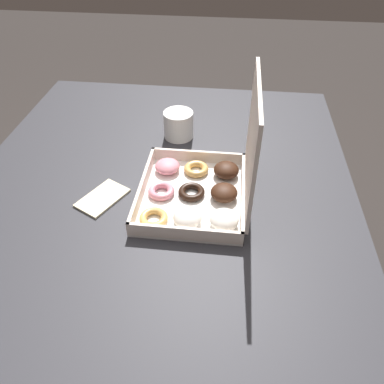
% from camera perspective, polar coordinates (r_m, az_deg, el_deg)
% --- Properties ---
extents(ground_plane, '(8.00, 8.00, 0.00)m').
position_cam_1_polar(ground_plane, '(1.53, -3.51, -19.86)').
color(ground_plane, '#2D2826').
extents(dining_table, '(1.21, 1.02, 0.70)m').
position_cam_1_polar(dining_table, '(1.04, -4.89, -2.76)').
color(dining_table, '#2D2D33').
rests_on(dining_table, ground_plane).
extents(donut_box, '(0.30, 0.27, 0.31)m').
position_cam_1_polar(donut_box, '(0.91, 2.55, 1.64)').
color(donut_box, white).
rests_on(donut_box, dining_table).
extents(coffee_mug, '(0.09, 0.09, 0.08)m').
position_cam_1_polar(coffee_mug, '(1.16, -2.07, 10.29)').
color(coffee_mug, white).
rests_on(coffee_mug, dining_table).
extents(paper_napkin, '(0.15, 0.13, 0.01)m').
position_cam_1_polar(paper_napkin, '(0.97, -13.48, -0.87)').
color(paper_napkin, beige).
rests_on(paper_napkin, dining_table).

